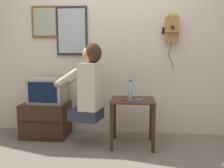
% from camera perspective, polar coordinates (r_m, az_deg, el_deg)
% --- Properties ---
extents(wall_back, '(6.80, 0.05, 2.55)m').
position_cam_1_polar(wall_back, '(3.44, -0.12, 9.36)').
color(wall_back, silver).
rests_on(wall_back, ground_plane).
extents(side_table, '(0.54, 0.48, 0.59)m').
position_cam_1_polar(side_table, '(2.99, 5.00, -6.04)').
color(side_table, '#422819').
rests_on(side_table, ground_plane).
extents(person, '(0.60, 0.46, 0.95)m').
position_cam_1_polar(person, '(2.93, -5.49, 0.08)').
color(person, '#2D3347').
rests_on(person, ground_plane).
extents(tv_stand, '(0.61, 0.48, 0.47)m').
position_cam_1_polar(tv_stand, '(3.49, -15.53, -8.20)').
color(tv_stand, '#382316').
rests_on(tv_stand, ground_plane).
extents(television, '(0.47, 0.37, 0.35)m').
position_cam_1_polar(television, '(3.41, -15.25, -1.48)').
color(television, '#ADA89E').
rests_on(television, tv_stand).
extents(wall_phone_antique, '(0.22, 0.18, 0.75)m').
position_cam_1_polar(wall_phone_antique, '(3.39, 14.18, 12.69)').
color(wall_phone_antique, '#AD7A47').
extents(framed_picture, '(0.38, 0.03, 0.45)m').
position_cam_1_polar(framed_picture, '(3.65, -15.87, 14.14)').
color(framed_picture, brown).
extents(wall_mirror, '(0.44, 0.03, 0.69)m').
position_cam_1_polar(wall_mirror, '(3.51, -9.61, 12.44)').
color(wall_mirror, '#2D2823').
extents(cell_phone_held, '(0.07, 0.13, 0.01)m').
position_cam_1_polar(cell_phone_held, '(2.90, 3.15, -3.73)').
color(cell_phone_held, maroon).
rests_on(cell_phone_held, side_table).
extents(cell_phone_spare, '(0.12, 0.13, 0.01)m').
position_cam_1_polar(cell_phone_spare, '(2.98, 7.10, -3.47)').
color(cell_phone_spare, silver).
rests_on(cell_phone_spare, side_table).
extents(water_bottle, '(0.06, 0.06, 0.23)m').
position_cam_1_polar(water_bottle, '(3.05, 4.46, -1.28)').
color(water_bottle, silver).
rests_on(water_bottle, side_table).
extents(toothbrush, '(0.17, 0.05, 0.02)m').
position_cam_1_polar(toothbrush, '(2.83, 5.56, -4.03)').
color(toothbrush, '#338CD8').
rests_on(toothbrush, side_table).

